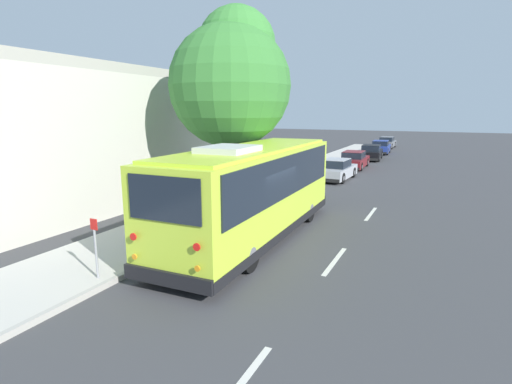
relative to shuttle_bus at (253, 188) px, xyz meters
The scene contains 15 objects.
ground_plane 1.89m from the shuttle_bus, 151.54° to the right, with size 160.00×160.00×0.00m, color #3D3D3F.
sidewalk_slab 3.71m from the shuttle_bus, 100.68° to the left, with size 80.00×3.14×0.15m, color beige.
curb_strip 2.41m from the shuttle_bus, 110.86° to the left, with size 80.00×0.14×0.15m, color #AAA69D.
shuttle_bus is the anchor object (origin of this frame).
parked_sedan_silver 13.08m from the shuttle_bus, ahead, with size 4.30×1.79×1.31m.
parked_sedan_maroon 18.73m from the shuttle_bus, ahead, with size 4.64×1.85×1.29m.
parked_sedan_black 24.85m from the shuttle_bus, ahead, with size 4.71×2.03×1.32m.
parked_sedan_blue 30.59m from the shuttle_bus, ahead, with size 4.72×1.93×1.33m.
parked_sedan_gray 37.33m from the shuttle_bus, ahead, with size 4.67×1.70×1.31m.
street_tree 5.90m from the shuttle_bus, 37.82° to the left, with size 5.14×5.14×8.51m.
sign_post_near 5.40m from the shuttle_bus, 158.38° to the left, with size 0.06×0.22×1.54m.
sign_post_far 4.34m from the shuttle_bus, 152.36° to the left, with size 0.06×0.22×1.31m.
building_backdrop 11.42m from the shuttle_bus, 70.83° to the left, with size 21.20×8.69×6.20m.
lane_stripe_mid 3.64m from the shuttle_bus, 105.97° to the right, with size 2.40×0.14×0.01m, color silver.
lane_stripe_ahead 6.22m from the shuttle_bus, 30.93° to the right, with size 2.40×0.14×0.01m, color silver.
Camera 1 is at (-11.17, -5.39, 4.30)m, focal length 28.00 mm.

